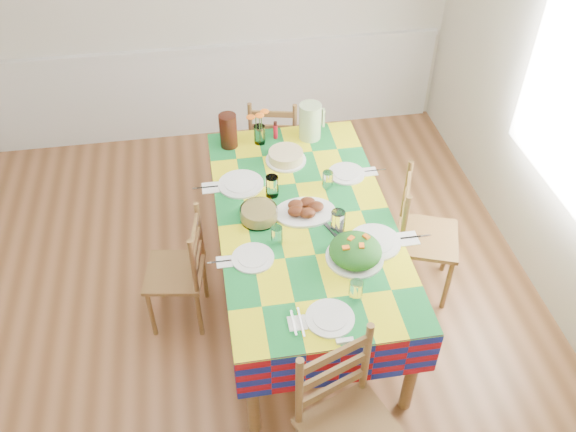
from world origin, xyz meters
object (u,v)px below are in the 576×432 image
object	(u,v)px
green_pitcher	(310,121)
chair_far	(274,145)
dining_table	(305,227)
chair_right	(421,237)
chair_near	(347,426)
meat_platter	(305,210)
chair_left	(181,272)
tea_pitcher	(228,131)

from	to	relation	value
green_pitcher	chair_far	distance (m)	0.69
dining_table	chair_right	bearing A→B (deg)	1.07
chair_near	chair_right	world-z (taller)	chair_near
green_pitcher	dining_table	bearing A→B (deg)	-102.84
green_pitcher	chair_far	size ratio (longest dim) A/B	0.30
meat_platter	chair_near	distance (m)	1.38
meat_platter	chair_near	size ratio (longest dim) A/B	0.38
dining_table	chair_far	xyz separation A→B (m)	(-0.01, 1.32, -0.26)
dining_table	chair_left	size ratio (longest dim) A/B	2.32
green_pitcher	tea_pitcher	world-z (taller)	green_pitcher
meat_platter	green_pitcher	world-z (taller)	green_pitcher
green_pitcher	chair_far	xyz separation A→B (m)	(-0.21, 0.44, -0.49)
chair_near	chair_left	distance (m)	1.54
green_pitcher	meat_platter	bearing A→B (deg)	-103.09
chair_far	chair_left	distance (m)	1.56
dining_table	chair_left	world-z (taller)	chair_left
dining_table	tea_pitcher	xyz separation A→B (m)	(-0.41, 0.87, 0.22)
chair_near	chair_far	xyz separation A→B (m)	(0.01, 2.63, -0.06)
chair_right	green_pitcher	bearing A→B (deg)	56.50
dining_table	chair_right	size ratio (longest dim) A/B	2.12
meat_platter	green_pitcher	bearing A→B (deg)	76.91
tea_pitcher	chair_right	distance (m)	1.57
chair_far	chair_left	bearing A→B (deg)	70.89
green_pitcher	chair_near	size ratio (longest dim) A/B	0.26
meat_platter	chair_near	xyz separation A→B (m)	(-0.02, -1.34, -0.32)
meat_platter	chair_near	world-z (taller)	chair_near
green_pitcher	chair_left	size ratio (longest dim) A/B	0.31
dining_table	chair_near	xyz separation A→B (m)	(-0.02, -1.31, -0.20)
chair_near	chair_left	world-z (taller)	chair_near
chair_far	chair_right	world-z (taller)	chair_right
tea_pitcher	chair_right	bearing A→B (deg)	-34.44
dining_table	chair_near	world-z (taller)	chair_near
green_pitcher	chair_left	world-z (taller)	green_pitcher
dining_table	chair_left	bearing A→B (deg)	-179.53
green_pitcher	tea_pitcher	size ratio (longest dim) A/B	1.08
dining_table	chair_far	world-z (taller)	chair_far
meat_platter	chair_far	xyz separation A→B (m)	(-0.01, 1.28, -0.38)
green_pitcher	chair_right	bearing A→B (deg)	-53.53
chair_far	chair_right	xyz separation A→B (m)	(0.84, -1.30, 0.03)
green_pitcher	tea_pitcher	xyz separation A→B (m)	(-0.61, -0.01, -0.01)
meat_platter	chair_right	xyz separation A→B (m)	(0.83, -0.02, -0.36)
chair_left	chair_far	bearing A→B (deg)	157.47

